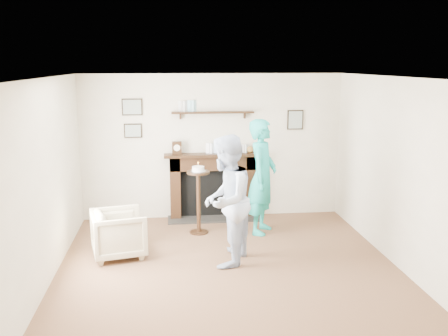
{
  "coord_description": "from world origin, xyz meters",
  "views": [
    {
      "loc": [
        -0.75,
        -6.0,
        2.68
      ],
      "look_at": [
        0.02,
        0.9,
        1.21
      ],
      "focal_mm": 40.0,
      "sensor_mm": 36.0,
      "label": 1
    }
  ],
  "objects_px": {
    "man": "(226,263)",
    "pedestal_table": "(198,190)",
    "armchair": "(120,256)",
    "woman": "(261,232)"
  },
  "relations": [
    {
      "from": "woman",
      "to": "pedestal_table",
      "type": "xyz_separation_m",
      "value": [
        -1.01,
        0.07,
        0.71
      ]
    },
    {
      "from": "armchair",
      "to": "pedestal_table",
      "type": "height_order",
      "value": "pedestal_table"
    },
    {
      "from": "man",
      "to": "pedestal_table",
      "type": "xyz_separation_m",
      "value": [
        -0.29,
        1.29,
        0.71
      ]
    },
    {
      "from": "man",
      "to": "pedestal_table",
      "type": "height_order",
      "value": "pedestal_table"
    },
    {
      "from": "pedestal_table",
      "to": "man",
      "type": "bearing_deg",
      "value": -77.27
    },
    {
      "from": "armchair",
      "to": "woman",
      "type": "relative_size",
      "value": 0.4
    },
    {
      "from": "man",
      "to": "pedestal_table",
      "type": "distance_m",
      "value": 1.5
    },
    {
      "from": "armchair",
      "to": "man",
      "type": "distance_m",
      "value": 1.53
    },
    {
      "from": "man",
      "to": "woman",
      "type": "relative_size",
      "value": 0.97
    },
    {
      "from": "armchair",
      "to": "man",
      "type": "height_order",
      "value": "man"
    }
  ]
}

